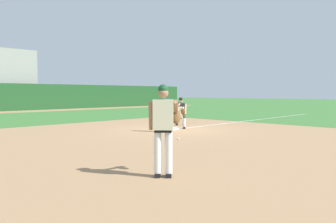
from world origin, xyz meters
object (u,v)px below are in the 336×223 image
(umpire, at_px, (181,110))
(first_base_bag, at_px, (173,129))
(first_baseman, at_px, (178,113))
(baserunner, at_px, (165,114))
(baseball, at_px, (179,139))
(pitcher, at_px, (164,125))

(umpire, bearing_deg, first_base_bag, -147.85)
(first_baseman, bearing_deg, umpire, 38.07)
(first_baseman, distance_m, baserunner, 1.49)
(baseball, xyz_separation_m, first_baseman, (2.66, 2.43, 0.69))
(pitcher, xyz_separation_m, umpire, (8.07, 6.79, -0.27))
(first_baseman, xyz_separation_m, umpire, (1.31, 1.03, 0.06))
(pitcher, bearing_deg, baseball, 39.09)
(pitcher, xyz_separation_m, first_baseman, (6.76, 5.76, -0.33))
(baseball, relative_size, pitcher, 0.04)
(umpire, bearing_deg, pitcher, -139.94)
(baserunner, height_order, umpire, same)
(baseball, bearing_deg, umpire, 41.04)
(first_base_bag, relative_size, baseball, 5.14)
(baseball, distance_m, umpire, 5.32)
(pitcher, relative_size, baserunner, 1.27)
(first_base_bag, height_order, baserunner, baserunner)
(first_base_bag, xyz_separation_m, baserunner, (-0.92, -0.39, 0.75))
(baserunner, distance_m, umpire, 3.11)
(first_baseman, height_order, umpire, umpire)
(baseball, relative_size, umpire, 0.05)
(pitcher, height_order, baserunner, pitcher)
(baseball, relative_size, first_baseman, 0.06)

